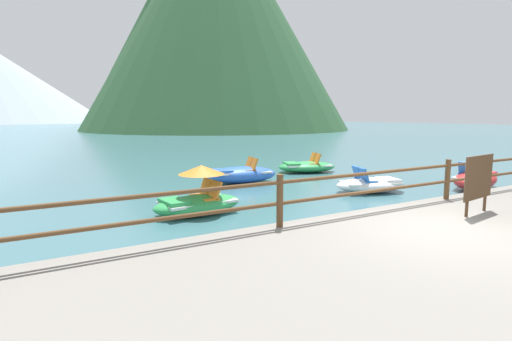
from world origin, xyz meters
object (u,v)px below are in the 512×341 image
(pedal_boat_0, at_px, (198,198))
(pedal_boat_6, at_px, (306,166))
(pedal_boat_5, at_px, (476,179))
(pedal_boat_3, at_px, (371,184))
(pedal_boat_4, at_px, (241,174))
(sign_board, at_px, (478,178))

(pedal_boat_0, relative_size, pedal_boat_6, 0.85)
(pedal_boat_0, height_order, pedal_boat_5, pedal_boat_0)
(pedal_boat_3, bearing_deg, pedal_boat_4, 127.43)
(pedal_boat_5, bearing_deg, pedal_boat_0, 171.10)
(sign_board, relative_size, pedal_boat_5, 0.47)
(pedal_boat_0, relative_size, pedal_boat_3, 0.95)
(pedal_boat_6, bearing_deg, pedal_boat_3, -102.09)
(pedal_boat_5, bearing_deg, pedal_boat_3, 159.16)
(pedal_boat_3, xyz_separation_m, pedal_boat_4, (-2.69, 3.52, 0.07))
(pedal_boat_4, xyz_separation_m, pedal_boat_5, (6.09, -4.81, 0.00))
(pedal_boat_4, xyz_separation_m, pedal_boat_6, (3.67, 1.04, -0.07))
(sign_board, bearing_deg, pedal_boat_4, 99.27)
(pedal_boat_6, bearing_deg, sign_board, -105.34)
(pedal_boat_3, distance_m, pedal_boat_4, 4.43)
(sign_board, xyz_separation_m, pedal_boat_3, (1.43, 4.21, -0.89))
(pedal_boat_0, bearing_deg, sign_board, -45.53)
(pedal_boat_5, height_order, pedal_boat_6, pedal_boat_5)
(sign_board, distance_m, pedal_boat_5, 5.70)
(sign_board, height_order, pedal_boat_0, sign_board)
(pedal_boat_5, bearing_deg, sign_board, -148.85)
(sign_board, bearing_deg, pedal_boat_6, 74.66)
(sign_board, bearing_deg, pedal_boat_5, 31.15)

